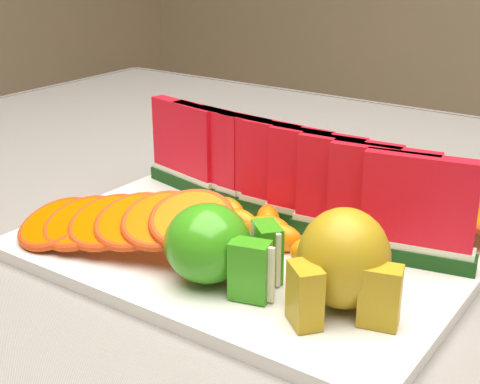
{
  "coord_description": "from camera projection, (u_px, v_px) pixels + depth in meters",
  "views": [
    {
      "loc": [
        0.29,
        -0.58,
        1.04
      ],
      "look_at": [
        -0.05,
        -0.1,
        0.81
      ],
      "focal_mm": 50.0,
      "sensor_mm": 36.0,
      "label": 1
    }
  ],
  "objects": [
    {
      "name": "apple_cluster",
      "position": [
        216.0,
        246.0,
        0.54
      ],
      "size": [
        0.11,
        0.09,
        0.07
      ],
      "color": "#1C7813",
      "rests_on": "platter"
    },
    {
      "name": "watermelon_row",
      "position": [
        286.0,
        177.0,
        0.65
      ],
      "size": [
        0.39,
        0.07,
        0.1
      ],
      "color": "#09350C",
      "rests_on": "platter"
    },
    {
      "name": "tablecloth",
      "position": [
        330.0,
        255.0,
        0.71
      ],
      "size": [
        1.53,
        1.03,
        0.2
      ],
      "color": "gray",
      "rests_on": "table"
    },
    {
      "name": "pear_cluster",
      "position": [
        344.0,
        263.0,
        0.5
      ],
      "size": [
        0.1,
        0.1,
        0.08
      ],
      "color": "#9D780A",
      "rests_on": "platter"
    },
    {
      "name": "orange_fan_front",
      "position": [
        121.0,
        221.0,
        0.6
      ],
      "size": [
        0.22,
        0.13,
        0.06
      ],
      "color": "orange",
      "rests_on": "platter"
    },
    {
      "name": "fork",
      "position": [
        274.0,
        145.0,
        0.94
      ],
      "size": [
        0.06,
        0.19,
        0.0
      ],
      "color": "silver",
      "rests_on": "tablecloth"
    },
    {
      "name": "orange_fan_back",
      "position": [
        349.0,
        186.0,
        0.7
      ],
      "size": [
        0.38,
        0.11,
        0.05
      ],
      "color": "orange",
      "rests_on": "platter"
    },
    {
      "name": "platter",
      "position": [
        252.0,
        245.0,
        0.63
      ],
      "size": [
        0.4,
        0.3,
        0.01
      ],
      "color": "silver",
      "rests_on": "tablecloth"
    },
    {
      "name": "table",
      "position": [
        327.0,
        306.0,
        0.74
      ],
      "size": [
        1.4,
        0.9,
        0.75
      ],
      "color": "#452517",
      "rests_on": "ground"
    },
    {
      "name": "tangerine_segments",
      "position": [
        273.0,
        232.0,
        0.61
      ],
      "size": [
        0.21,
        0.08,
        0.03
      ],
      "color": "orange",
      "rests_on": "platter"
    }
  ]
}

